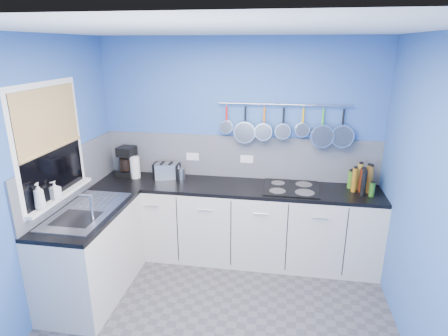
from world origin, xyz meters
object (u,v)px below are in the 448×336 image
(soap_bottle_b, at_px, (55,190))
(canister, at_px, (181,174))
(paper_towel, at_px, (135,167))
(soap_bottle_a, at_px, (39,196))
(coffee_maker, at_px, (127,162))
(toaster, at_px, (167,171))
(hob, at_px, (291,188))

(soap_bottle_b, height_order, canister, soap_bottle_b)
(paper_towel, bearing_deg, soap_bottle_a, -104.45)
(coffee_maker, bearing_deg, paper_towel, -14.18)
(canister, bearing_deg, toaster, 178.30)
(coffee_maker, distance_m, hob, 1.95)
(coffee_maker, height_order, canister, coffee_maker)
(soap_bottle_a, xyz_separation_m, paper_towel, (0.33, 1.29, -0.14))
(canister, bearing_deg, soap_bottle_b, -128.56)
(toaster, height_order, canister, toaster)
(soap_bottle_a, distance_m, canister, 1.61)
(coffee_maker, xyz_separation_m, hob, (1.94, -0.11, -0.17))
(soap_bottle_b, bearing_deg, coffee_maker, 79.31)
(canister, height_order, hob, canister)
(paper_towel, height_order, coffee_maker, coffee_maker)
(toaster, bearing_deg, soap_bottle_b, -141.34)
(soap_bottle_a, relative_size, paper_towel, 0.95)
(soap_bottle_b, bearing_deg, paper_towel, 72.67)
(coffee_maker, distance_m, toaster, 0.50)
(soap_bottle_a, height_order, coffee_maker, soap_bottle_a)
(hob, bearing_deg, toaster, 175.79)
(soap_bottle_b, relative_size, hob, 0.29)
(soap_bottle_a, relative_size, coffee_maker, 0.68)
(paper_towel, relative_size, hob, 0.42)
(soap_bottle_b, height_order, coffee_maker, coffee_maker)
(soap_bottle_a, xyz_separation_m, toaster, (0.71, 1.33, -0.18))
(soap_bottle_a, xyz_separation_m, soap_bottle_b, (0.00, 0.22, -0.03))
(coffee_maker, bearing_deg, hob, 4.33)
(soap_bottle_b, relative_size, coffee_maker, 0.49)
(toaster, relative_size, hob, 0.47)
(soap_bottle_a, height_order, paper_towel, soap_bottle_a)
(paper_towel, height_order, toaster, paper_towel)
(soap_bottle_b, distance_m, paper_towel, 1.12)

